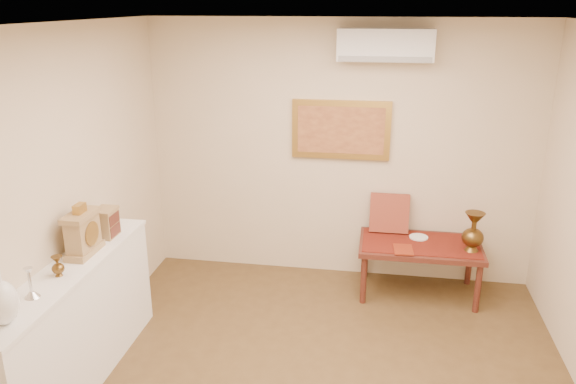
% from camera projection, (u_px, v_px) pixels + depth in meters
% --- Properties ---
extents(ceiling, '(4.50, 4.50, 0.00)m').
position_uv_depth(ceiling, '(318.00, 26.00, 3.27)').
color(ceiling, silver).
rests_on(ceiling, ground).
extents(wall_back, '(4.00, 0.02, 2.70)m').
position_uv_depth(wall_back, '(340.00, 153.00, 5.81)').
color(wall_back, beige).
rests_on(wall_back, ground).
extents(wall_left, '(0.02, 4.50, 2.70)m').
position_uv_depth(wall_left, '(38.00, 220.00, 4.02)').
color(wall_left, beige).
rests_on(wall_left, ground).
extents(candlestick, '(0.10, 0.10, 0.21)m').
position_uv_depth(candlestick, '(30.00, 283.00, 3.68)').
color(candlestick, silver).
rests_on(candlestick, display_ledge).
extents(brass_urn_small, '(0.09, 0.09, 0.20)m').
position_uv_depth(brass_urn_small, '(57.00, 263.00, 3.97)').
color(brass_urn_small, brown).
rests_on(brass_urn_small, display_ledge).
extents(table_cloth, '(1.14, 0.59, 0.01)m').
position_uv_depth(table_cloth, '(420.00, 243.00, 5.59)').
color(table_cloth, maroon).
rests_on(table_cloth, low_table).
extents(brass_urn_tall, '(0.21, 0.21, 0.47)m').
position_uv_depth(brass_urn_tall, '(474.00, 228.00, 5.34)').
color(brass_urn_tall, brown).
rests_on(brass_urn_tall, table_cloth).
extents(plate, '(0.19, 0.19, 0.01)m').
position_uv_depth(plate, '(419.00, 237.00, 5.71)').
color(plate, white).
rests_on(plate, table_cloth).
extents(menu, '(0.19, 0.26, 0.01)m').
position_uv_depth(menu, '(403.00, 250.00, 5.42)').
color(menu, maroon).
rests_on(menu, table_cloth).
extents(cushion, '(0.40, 0.18, 0.41)m').
position_uv_depth(cushion, '(389.00, 213.00, 5.81)').
color(cushion, maroon).
rests_on(cushion, table_cloth).
extents(display_ledge, '(0.37, 2.02, 0.98)m').
position_uv_depth(display_ledge, '(75.00, 327.00, 4.27)').
color(display_ledge, white).
rests_on(display_ledge, floor).
extents(mantel_clock, '(0.17, 0.36, 0.41)m').
position_uv_depth(mantel_clock, '(83.00, 233.00, 4.30)').
color(mantel_clock, '#A08152').
rests_on(mantel_clock, display_ledge).
extents(wooden_chest, '(0.16, 0.21, 0.24)m').
position_uv_depth(wooden_chest, '(106.00, 223.00, 4.64)').
color(wooden_chest, '#A08152').
rests_on(wooden_chest, display_ledge).
extents(low_table, '(1.20, 0.70, 0.55)m').
position_uv_depth(low_table, '(420.00, 249.00, 5.61)').
color(low_table, '#522218').
rests_on(low_table, floor).
extents(painting, '(1.00, 0.06, 0.60)m').
position_uv_depth(painting, '(341.00, 130.00, 5.70)').
color(painting, '#B18538').
rests_on(painting, wall_back).
extents(ac_unit, '(0.90, 0.25, 0.30)m').
position_uv_depth(ac_unit, '(385.00, 45.00, 5.27)').
color(ac_unit, silver).
rests_on(ac_unit, wall_back).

